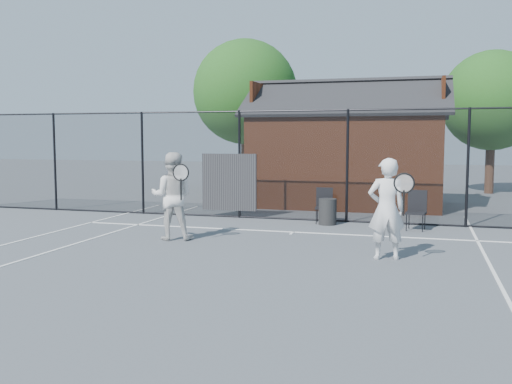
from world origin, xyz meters
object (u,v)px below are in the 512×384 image
(chair_right, at_px, (416,211))
(chair_left, at_px, (324,206))
(player_back, at_px, (172,196))
(waste_bin, at_px, (328,212))
(clubhouse, at_px, (348,157))
(player_front, at_px, (387,209))

(chair_right, bearing_deg, chair_left, 176.06)
(player_back, relative_size, waste_bin, 2.86)
(clubhouse, distance_m, chair_left, 4.55)
(chair_left, height_order, waste_bin, chair_left)
(player_front, height_order, chair_left, player_front)
(player_back, relative_size, chair_left, 2.12)
(chair_left, relative_size, waste_bin, 1.35)
(player_front, distance_m, waste_bin, 4.30)
(player_front, bearing_deg, chair_left, 114.40)
(player_front, relative_size, player_back, 0.97)
(waste_bin, bearing_deg, clubhouse, 91.08)
(clubhouse, xyz_separation_m, player_back, (-2.87, -7.68, -0.64))
(player_back, distance_m, waste_bin, 4.33)
(player_back, height_order, chair_left, player_back)
(player_front, xyz_separation_m, chair_right, (0.49, 3.58, -0.47))
(player_front, bearing_deg, player_back, 170.35)
(chair_left, distance_m, waste_bin, 0.25)
(player_front, relative_size, chair_left, 2.07)
(player_front, xyz_separation_m, waste_bin, (-1.72, 3.89, -0.61))
(player_back, bearing_deg, waste_bin, 46.38)
(clubhouse, distance_m, player_back, 8.22)
(player_front, relative_size, waste_bin, 2.78)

